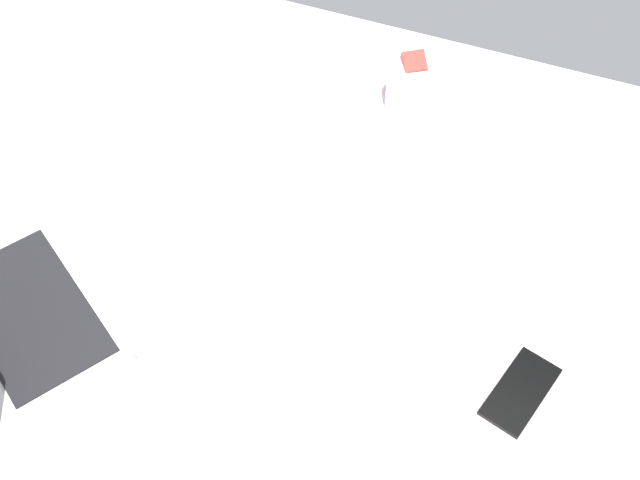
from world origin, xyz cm
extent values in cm
cube|color=silver|center=(0.00, 0.00, 9.00)|extent=(180.00, 140.00, 18.00)
cube|color=silver|center=(31.16, 22.64, 19.00)|extent=(40.20, 37.25, 2.00)
cube|color=black|center=(30.34, 21.38, 20.20)|extent=(33.58, 30.04, 0.40)
cylinder|color=silver|center=(-10.93, -47.00, 23.50)|extent=(9.00, 9.00, 11.00)
cube|color=blue|center=(-10.45, -46.03, 21.94)|extent=(6.93, 6.92, 6.97)
cube|color=yellow|center=(-10.29, -46.78, 25.42)|extent=(5.86, 5.86, 4.14)
cube|color=red|center=(-11.07, -47.56, 28.91)|extent=(6.23, 6.58, 4.85)
cube|color=black|center=(-45.57, 5.75, 18.40)|extent=(10.40, 15.33, 0.80)
camera|label=1|loc=(-38.86, 71.99, 132.92)|focal=47.28mm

